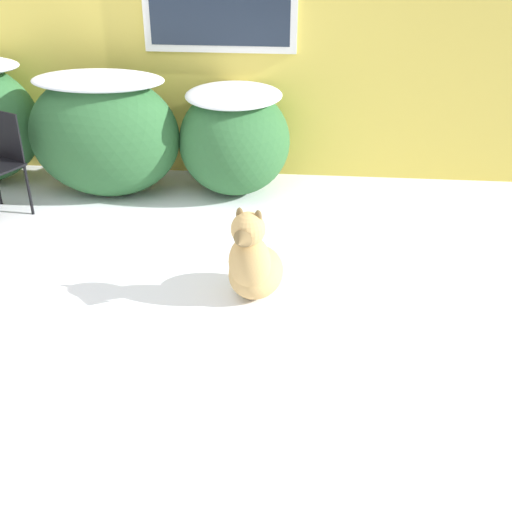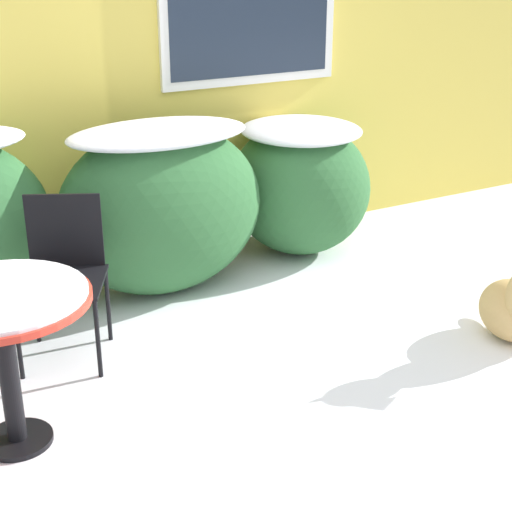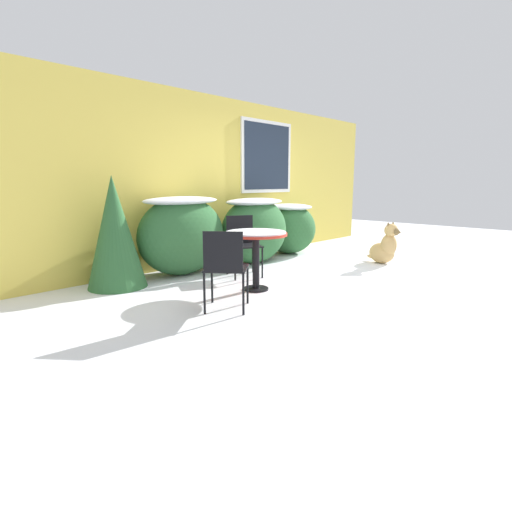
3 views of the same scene
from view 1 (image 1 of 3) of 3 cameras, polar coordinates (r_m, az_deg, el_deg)
The scene contains 5 objects.
ground_plane at distance 4.61m, azimuth -16.62°, elevation -2.54°, with size 16.00×16.00×0.00m, color white.
house_wall at distance 6.10m, azimuth -10.75°, elevation 19.80°, with size 8.00×0.10×2.71m.
shrub_middle at distance 5.75m, azimuth -13.37°, elevation 10.66°, with size 1.31×0.79×1.08m.
shrub_right at distance 5.69m, azimuth -1.93°, elevation 10.48°, with size 0.97×1.01×0.94m.
dog at distance 4.15m, azimuth -0.23°, elevation -0.74°, with size 0.44×0.66×0.69m.
Camera 1 is at (1.65, -3.61, 2.34)m, focal length 45.00 mm.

